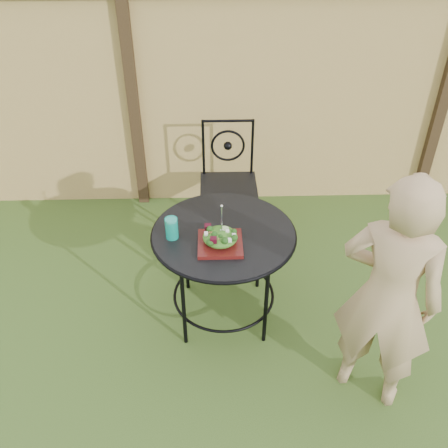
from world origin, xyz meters
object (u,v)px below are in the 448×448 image
patio_table (224,249)px  diner (388,297)px  salad_plate (220,244)px  patio_chair (228,178)px

patio_table → diner: bearing=-36.7°
patio_table → salad_plate: 0.20m
patio_table → patio_chair: patio_chair is taller
salad_plate → patio_chair: bearing=85.3°
diner → salad_plate: 1.01m
patio_table → patio_chair: size_ratio=0.97×
diner → patio_chair: bearing=-33.6°
patio_table → salad_plate: bearing=-100.8°
patio_table → diner: size_ratio=0.61×
patio_chair → salad_plate: bearing=-94.7°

